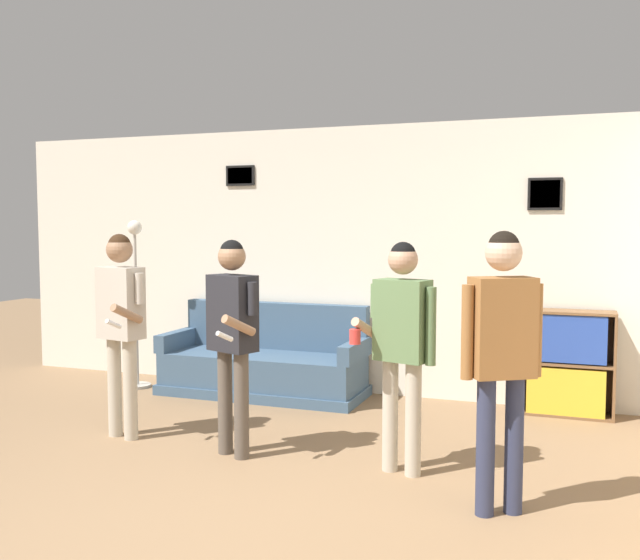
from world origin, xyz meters
TOP-DOWN VIEW (x-y plane):
  - ground_plane at (0.00, 0.00)m, footprint 20.00×20.00m
  - wall_back at (0.00, 3.76)m, footprint 7.96×0.08m
  - couch at (-0.82, 3.34)m, footprint 2.07×0.80m
  - bookshelf at (2.06, 3.54)m, footprint 0.82×0.30m
  - floor_lamp at (-2.21, 3.15)m, footprint 0.28×0.28m
  - person_player_foreground_left at (-1.27, 1.58)m, footprint 0.49×0.51m
  - person_player_foreground_center at (-0.23, 1.48)m, footprint 0.47×0.55m
  - person_watcher_holding_cup at (1.03, 1.55)m, footprint 0.56×0.38m
  - person_spectator_near_bookshelf at (1.74, 1.07)m, footprint 0.44×0.36m

SIDE VIEW (x-z plane):
  - ground_plane at x=0.00m, z-range 0.00..0.00m
  - couch at x=-0.82m, z-range -0.16..0.75m
  - bookshelf at x=2.06m, z-range 0.00..0.95m
  - floor_lamp at x=-2.21m, z-range 0.09..1.85m
  - person_watcher_holding_cup at x=1.03m, z-range 0.17..1.77m
  - person_player_foreground_center at x=-0.23m, z-range 0.18..1.78m
  - person_player_foreground_left at x=-1.27m, z-range 0.18..1.83m
  - person_spectator_near_bookshelf at x=1.74m, z-range 0.19..1.87m
  - wall_back at x=0.00m, z-range 0.00..2.70m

